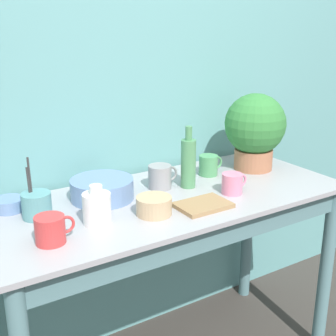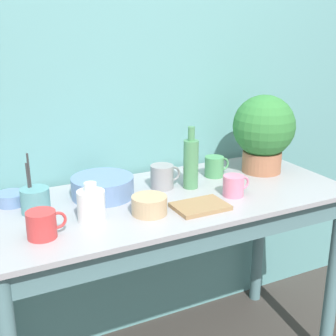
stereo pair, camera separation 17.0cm
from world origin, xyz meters
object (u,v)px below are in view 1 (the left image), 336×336
object	(u,v)px
potted_plant	(255,128)
tray_board	(203,205)
mug_grey	(160,177)
bowl_small_blue	(9,204)
mug_red	(51,230)
bowl_small_tan	(154,206)
mug_pink	(233,183)
bottle_short	(97,207)
bottle_tall	(188,162)
mug_green	(209,165)
utensil_cup	(37,205)
bowl_wash_large	(102,189)

from	to	relation	value
potted_plant	tray_board	size ratio (longest dim) A/B	1.78
potted_plant	mug_grey	size ratio (longest dim) A/B	2.65
bowl_small_blue	tray_board	size ratio (longest dim) A/B	0.56
mug_red	bowl_small_tan	world-z (taller)	mug_red
mug_grey	bowl_small_blue	xyz separation A→B (m)	(-0.60, 0.10, -0.03)
mug_pink	bowl_small_tan	xyz separation A→B (m)	(-0.38, -0.01, -0.01)
bottle_short	mug_grey	distance (m)	0.41
bottle_tall	mug_grey	bearing A→B (deg)	154.55
mug_red	mug_green	xyz separation A→B (m)	(0.83, 0.26, 0.00)
bottle_short	bowl_small_tan	distance (m)	0.21
bottle_tall	bottle_short	size ratio (longest dim) A/B	1.87
bottle_short	mug_pink	distance (m)	0.59
bottle_tall	bowl_small_tan	xyz separation A→B (m)	(-0.27, -0.17, -0.08)
potted_plant	tray_board	distance (m)	0.57
bottle_short	utensil_cup	distance (m)	0.23
bowl_wash_large	mug_red	xyz separation A→B (m)	(-0.30, -0.26, 0.00)
mug_pink	tray_board	size ratio (longest dim) A/B	0.59
mug_red	bowl_small_blue	distance (m)	0.34
tray_board	mug_green	bearing A→B (deg)	49.68
mug_red	bowl_small_blue	size ratio (longest dim) A/B	1.19
bowl_wash_large	bowl_small_blue	xyz separation A→B (m)	(-0.34, 0.08, -0.02)
bowl_small_blue	mug_green	bearing A→B (deg)	-4.72
bottle_short	mug_grey	world-z (taller)	bottle_short
bowl_small_tan	bottle_short	bearing A→B (deg)	168.75
bowl_wash_large	bowl_small_tan	xyz separation A→B (m)	(0.10, -0.24, -0.01)
bowl_small_tan	utensil_cup	xyz separation A→B (m)	(-0.37, 0.20, 0.01)
bottle_short	bowl_small_blue	world-z (taller)	bottle_short
bottle_tall	mug_red	size ratio (longest dim) A/B	1.98
mug_pink	mug_grey	bearing A→B (deg)	136.01
bottle_short	mug_grey	size ratio (longest dim) A/B	1.05
bottle_tall	mug_pink	world-z (taller)	bottle_tall
bottle_tall	bottle_short	world-z (taller)	bottle_tall
bowl_small_tan	tray_board	size ratio (longest dim) A/B	0.65
mug_grey	bowl_small_tan	xyz separation A→B (m)	(-0.16, -0.22, -0.02)
bottle_tall	bowl_small_tan	world-z (taller)	bottle_tall
mug_red	bottle_tall	bearing A→B (deg)	15.74
bowl_small_blue	utensil_cup	world-z (taller)	utensil_cup
mug_green	utensil_cup	size ratio (longest dim) A/B	0.55
bowl_small_tan	tray_board	bearing A→B (deg)	-12.49
bowl_small_blue	utensil_cup	bearing A→B (deg)	-59.46
mug_pink	bowl_small_tan	bearing A→B (deg)	-178.33
potted_plant	bottle_short	size ratio (longest dim) A/B	2.54
bottle_short	bowl_wash_large	bearing A→B (deg)	60.78
bottle_tall	potted_plant	bearing A→B (deg)	5.45
tray_board	bottle_short	bearing A→B (deg)	168.15
mug_red	mug_green	bearing A→B (deg)	17.67
mug_red	bowl_wash_large	bearing A→B (deg)	40.82
mug_grey	bottle_short	bearing A→B (deg)	-154.05
bottle_tall	bowl_small_blue	world-z (taller)	bottle_tall
bowl_wash_large	bottle_tall	bearing A→B (deg)	-10.87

